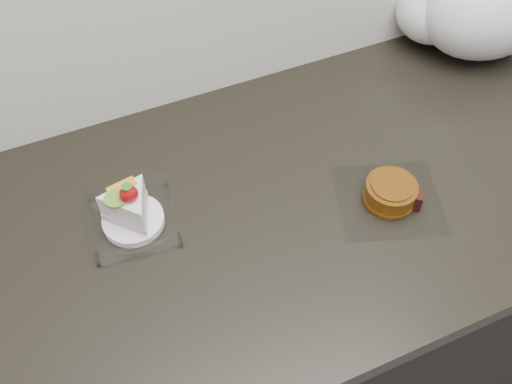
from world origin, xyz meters
The scene contains 4 objects.
counter centered at (0.00, 1.69, 0.45)m, with size 2.04×0.64×0.90m.
cake_tray centered at (-0.30, 1.74, 0.93)m, with size 0.15×0.15×0.11m.
mooncake_wrap centered at (0.11, 1.62, 0.92)m, with size 0.22×0.21×0.04m.
plastic_bag centered at (0.49, 1.91, 1.01)m, with size 0.38×0.33×0.28m.
Camera 1 is at (-0.34, 1.16, 1.67)m, focal length 40.00 mm.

